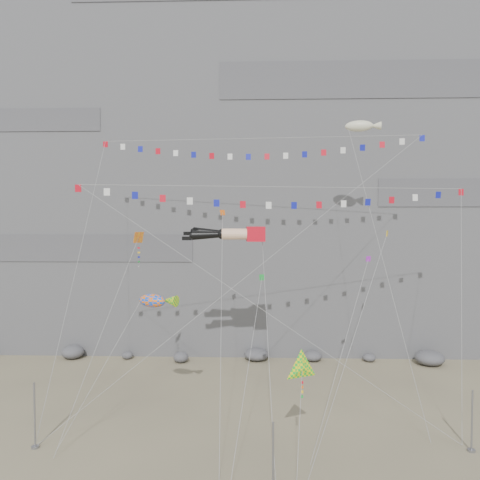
% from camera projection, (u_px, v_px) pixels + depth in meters
% --- Properties ---
extents(ground, '(120.00, 120.00, 0.00)m').
position_uv_depth(ground, '(257.00, 431.00, 33.21)').
color(ground, gray).
rests_on(ground, ground).
extents(cliff, '(80.00, 28.00, 50.00)m').
position_uv_depth(cliff, '(257.00, 148.00, 64.17)').
color(cliff, slate).
rests_on(cliff, ground).
extents(talus_boulders, '(60.00, 3.00, 1.20)m').
position_uv_depth(talus_boulders, '(257.00, 355.00, 50.16)').
color(talus_boulders, slate).
rests_on(talus_boulders, ground).
extents(anchor_pole_left, '(0.12, 0.12, 4.39)m').
position_uv_depth(anchor_pole_left, '(35.00, 415.00, 30.65)').
color(anchor_pole_left, gray).
rests_on(anchor_pole_left, ground).
extents(anchor_pole_center, '(0.12, 0.12, 3.85)m').
position_uv_depth(anchor_pole_center, '(273.00, 456.00, 25.84)').
color(anchor_pole_center, gray).
rests_on(anchor_pole_center, ground).
extents(anchor_pole_right, '(0.12, 0.12, 4.04)m').
position_uv_depth(anchor_pole_right, '(472.00, 421.00, 30.21)').
color(anchor_pole_right, gray).
rests_on(anchor_pole_right, ground).
extents(legs_kite, '(7.26, 15.55, 20.01)m').
position_uv_depth(legs_kite, '(233.00, 234.00, 38.55)').
color(legs_kite, red).
rests_on(legs_kite, ground).
extents(flag_banner_upper, '(29.26, 14.66, 30.01)m').
position_uv_depth(flag_banner_upper, '(257.00, 139.00, 42.72)').
color(flag_banner_upper, red).
rests_on(flag_banner_upper, ground).
extents(flag_banner_lower, '(30.56, 9.27, 22.08)m').
position_uv_depth(flag_banner_lower, '(282.00, 187.00, 37.06)').
color(flag_banner_lower, red).
rests_on(flag_banner_lower, ground).
extents(harlequin_kite, '(4.61, 8.55, 15.99)m').
position_uv_depth(harlequin_kite, '(138.00, 238.00, 36.15)').
color(harlequin_kite, red).
rests_on(harlequin_kite, ground).
extents(fish_windsock, '(7.11, 6.16, 11.54)m').
position_uv_depth(fish_windsock, '(152.00, 301.00, 34.59)').
color(fish_windsock, orange).
rests_on(fish_windsock, ground).
extents(delta_kite, '(2.31, 4.10, 7.43)m').
position_uv_depth(delta_kite, '(302.00, 369.00, 28.90)').
color(delta_kite, yellow).
rests_on(delta_kite, ground).
extents(blimp_windsock, '(4.51, 12.34, 26.17)m').
position_uv_depth(blimp_windsock, '(359.00, 127.00, 41.82)').
color(blimp_windsock, beige).
rests_on(blimp_windsock, ground).
extents(small_kite_a, '(1.31, 13.65, 20.36)m').
position_uv_depth(small_kite_a, '(222.00, 218.00, 38.87)').
color(small_kite_a, orange).
rests_on(small_kite_a, ground).
extents(small_kite_b, '(6.27, 10.28, 16.37)m').
position_uv_depth(small_kite_b, '(367.00, 263.00, 37.33)').
color(small_kite_b, purple).
rests_on(small_kite_b, ground).
extents(small_kite_c, '(2.52, 11.81, 15.51)m').
position_uv_depth(small_kite_c, '(261.00, 281.00, 36.01)').
color(small_kite_c, green).
rests_on(small_kite_c, ground).
extents(small_kite_d, '(9.12, 15.56, 22.05)m').
position_uv_depth(small_kite_d, '(386.00, 237.00, 39.48)').
color(small_kite_d, yellow).
rests_on(small_kite_d, ground).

